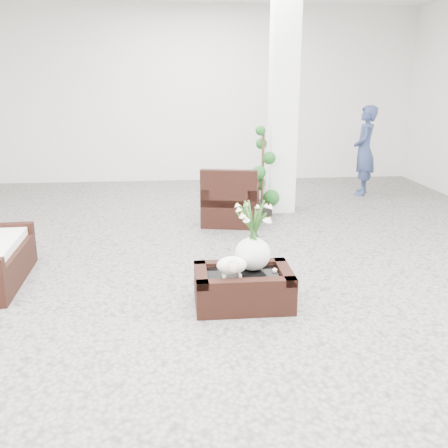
{
  "coord_description": "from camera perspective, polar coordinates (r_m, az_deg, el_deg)",
  "views": [
    {
      "loc": [
        -0.48,
        -5.03,
        2.04
      ],
      "look_at": [
        0.0,
        -0.1,
        0.62
      ],
      "focal_mm": 40.17,
      "sensor_mm": 36.0,
      "label": 1
    }
  ],
  "objects": [
    {
      "name": "ground",
      "position": [
        5.45,
        -0.1,
        -5.99
      ],
      "size": [
        11.0,
        11.0,
        0.0
      ],
      "primitive_type": "plane",
      "color": "gray",
      "rests_on": "ground"
    },
    {
      "name": "column",
      "position": [
        8.01,
        6.76,
        13.83
      ],
      "size": [
        0.4,
        0.4,
        3.5
      ],
      "primitive_type": "cube",
      "color": "white",
      "rests_on": "ground"
    },
    {
      "name": "coffee_table",
      "position": [
        4.74,
        2.19,
        -7.41
      ],
      "size": [
        0.9,
        0.6,
        0.31
      ],
      "primitive_type": "cube",
      "color": "black",
      "rests_on": "ground"
    },
    {
      "name": "sheep_figurine",
      "position": [
        4.54,
        0.89,
        -4.94
      ],
      "size": [
        0.28,
        0.23,
        0.21
      ],
      "primitive_type": "ellipsoid",
      "color": "white",
      "rests_on": "coffee_table"
    },
    {
      "name": "planter_narcissus",
      "position": [
        4.66,
        3.32,
        -0.57
      ],
      "size": [
        0.44,
        0.44,
        0.8
      ],
      "primitive_type": null,
      "color": "white",
      "rests_on": "coffee_table"
    },
    {
      "name": "tealight",
      "position": [
        4.74,
        5.79,
        -5.24
      ],
      "size": [
        0.04,
        0.04,
        0.03
      ],
      "primitive_type": "cylinder",
      "color": "white",
      "rests_on": "coffee_table"
    },
    {
      "name": "armchair",
      "position": [
        7.37,
        0.81,
        3.34
      ],
      "size": [
        0.94,
        0.92,
        0.85
      ],
      "primitive_type": "cube",
      "rotation": [
        0.0,
        0.0,
        2.93
      ],
      "color": "black",
      "rests_on": "ground"
    },
    {
      "name": "topiary",
      "position": [
        7.78,
        4.42,
        5.92
      ],
      "size": [
        0.36,
        0.36,
        1.37
      ],
      "primitive_type": null,
      "color": "#174818",
      "rests_on": "ground"
    },
    {
      "name": "shopper",
      "position": [
        9.57,
        15.68,
        8.04
      ],
      "size": [
        0.59,
        0.69,
        1.62
      ],
      "primitive_type": "imported",
      "rotation": [
        0.0,
        0.0,
        -1.97
      ],
      "color": "navy",
      "rests_on": "ground"
    }
  ]
}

